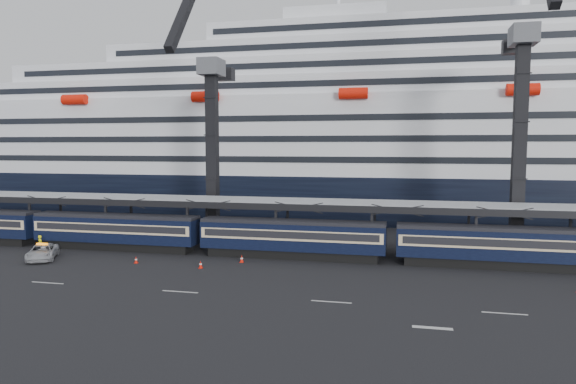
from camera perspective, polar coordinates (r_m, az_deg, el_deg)
name	(u,v)px	position (r m, az deg, el deg)	size (l,w,h in m)	color
ground	(363,289)	(42.44, 8.30, -10.60)	(260.00, 260.00, 0.00)	black
lane_markings	(479,317)	(37.68, 20.44, -12.91)	(111.00, 4.27, 0.02)	beige
train	(324,238)	(52.16, 4.06, -5.11)	(133.05, 3.00, 4.05)	black
canopy	(374,205)	(55.19, 9.48, -1.40)	(130.00, 6.25, 5.53)	#9A9DA2
cruise_ship	(379,141)	(86.84, 10.03, 5.64)	(214.09, 28.84, 34.00)	black
crane_dark_near	(211,142)	(63.64, -8.55, 5.49)	(4.50, 17.75, 35.08)	#484A4F
crane_dark_mid	(521,128)	(59.59, 24.46, 6.49)	(4.50, 18.24, 39.64)	#484A4F
pickup_truck	(42,252)	(57.95, -25.63, -6.03)	(2.51, 5.43, 1.51)	#A1A3A8
worker	(40,244)	(61.07, -25.80, -5.26)	(0.72, 0.47, 1.98)	#FFF50D
traffic_cone_b	(136,260)	(52.90, -16.53, -7.22)	(0.35, 0.35, 0.69)	red
traffic_cone_c	(201,264)	(49.42, -9.68, -7.92)	(0.37, 0.37, 0.74)	red
traffic_cone_d	(242,259)	(51.26, -5.17, -7.38)	(0.38, 0.38, 0.76)	red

